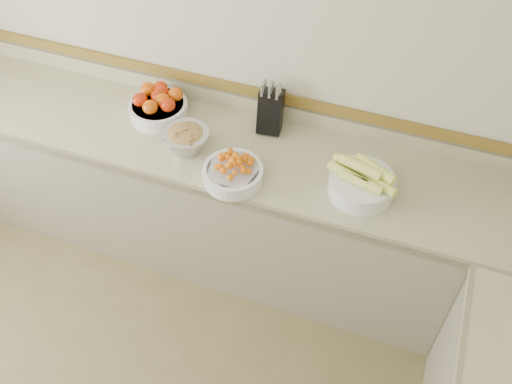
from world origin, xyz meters
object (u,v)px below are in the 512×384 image
(cherry_tomato_bowl, at_px, (233,172))
(rhubarb_bowl, at_px, (186,139))
(tomato_bowl, at_px, (158,105))
(knife_block, at_px, (270,111))
(corn_bowl, at_px, (362,182))

(cherry_tomato_bowl, bearing_deg, rhubarb_bowl, 158.15)
(tomato_bowl, xyz_separation_m, cherry_tomato_bowl, (0.56, -0.32, -0.02))
(cherry_tomato_bowl, xyz_separation_m, rhubarb_bowl, (-0.31, 0.12, 0.02))
(cherry_tomato_bowl, bearing_deg, knife_block, 83.57)
(tomato_bowl, bearing_deg, rhubarb_bowl, -37.63)
(tomato_bowl, relative_size, cherry_tomato_bowl, 1.08)
(knife_block, height_order, rhubarb_bowl, knife_block)
(tomato_bowl, xyz_separation_m, corn_bowl, (1.18, -0.19, 0.00))
(corn_bowl, relative_size, rhubarb_bowl, 1.42)
(knife_block, relative_size, tomato_bowl, 0.95)
(tomato_bowl, relative_size, rhubarb_bowl, 1.30)
(cherry_tomato_bowl, distance_m, rhubarb_bowl, 0.33)
(knife_block, bearing_deg, tomato_bowl, -170.30)
(corn_bowl, bearing_deg, tomato_bowl, 171.02)
(corn_bowl, bearing_deg, cherry_tomato_bowl, -167.62)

